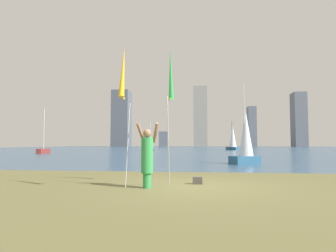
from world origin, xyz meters
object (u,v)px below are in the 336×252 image
object	(u,v)px
kite_flag_left	(123,75)
sailboat_2	(246,140)
sailboat_0	(43,150)
sailboat_4	(150,141)
kite_flag_right	(171,77)
bag	(198,180)
sailboat_6	(233,138)
person	(147,156)

from	to	relation	value
kite_flag_left	sailboat_2	xyz separation A→B (m)	(4.69, 10.43, -1.62)
sailboat_0	sailboat_4	xyz separation A→B (m)	(10.50, 14.92, 1.23)
kite_flag_right	bag	world-z (taller)	kite_flag_right
sailboat_0	bag	bearing A→B (deg)	-52.20
sailboat_6	person	bearing A→B (deg)	-98.63
kite_flag_right	bag	distance (m)	3.22
bag	sailboat_0	distance (m)	31.17
sailboat_0	sailboat_2	size ratio (longest dim) A/B	1.13
kite_flag_left	kite_flag_right	xyz separation A→B (m)	(1.16, 1.15, 0.18)
person	sailboat_0	distance (m)	31.11
kite_flag_right	sailboat_0	bearing A→B (deg)	126.37
kite_flag_right	sailboat_2	distance (m)	10.09
sailboat_2	sailboat_6	world-z (taller)	sailboat_6
kite_flag_right	sailboat_0	size ratio (longest dim) A/B	0.74
kite_flag_right	kite_flag_left	bearing A→B (deg)	-135.24
sailboat_0	sailboat_6	distance (m)	33.48
kite_flag_right	bag	size ratio (longest dim) A/B	13.98
sailboat_4	kite_flag_right	bearing A→B (deg)	-78.89
kite_flag_left	sailboat_0	xyz separation A→B (m)	(-17.16, 26.01, -2.68)
sailboat_2	kite_flag_left	bearing A→B (deg)	-114.20
sailboat_4	sailboat_6	xyz separation A→B (m)	(14.49, 7.29, 0.60)
person	sailboat_6	bearing A→B (deg)	92.56
kite_flag_left	sailboat_6	size ratio (longest dim) A/B	0.69
person	kite_flag_left	xyz separation A→B (m)	(-0.58, -0.46, 2.16)
person	sailboat_0	bearing A→B (deg)	135.95
person	sailboat_4	xyz separation A→B (m)	(-7.23, 40.47, 0.72)
kite_flag_left	sailboat_2	size ratio (longest dim) A/B	0.78
person	kite_flag_right	distance (m)	2.51
sailboat_2	sailboat_0	bearing A→B (deg)	144.50
sailboat_0	sailboat_4	bearing A→B (deg)	54.86
person	bag	size ratio (longest dim) A/B	6.22
sailboat_0	sailboat_4	world-z (taller)	sailboat_0
person	sailboat_6	xyz separation A→B (m)	(7.25, 47.76, 1.32)
kite_flag_right	sailboat_0	xyz separation A→B (m)	(-18.31, 24.87, -2.85)
sailboat_0	sailboat_6	bearing A→B (deg)	41.63
person	kite_flag_left	size ratio (longest dim) A/B	0.47
kite_flag_right	sailboat_6	distance (m)	47.56
kite_flag_right	sailboat_4	xyz separation A→B (m)	(-7.81, 39.78, -1.62)
person	sailboat_6	size ratio (longest dim) A/B	0.33
sailboat_4	kite_flag_left	bearing A→B (deg)	-80.76
sailboat_2	sailboat_4	size ratio (longest dim) A/B	0.99
bag	sailboat_2	size ratio (longest dim) A/B	0.06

